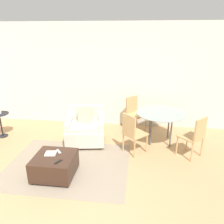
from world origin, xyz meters
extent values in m
plane|color=tan|center=(0.00, 0.00, 0.00)|extent=(20.00, 20.00, 0.00)
cube|color=silver|center=(0.00, 3.26, 1.38)|extent=(12.00, 0.06, 2.75)
cube|color=gray|center=(-0.20, 1.04, 0.00)|extent=(2.36, 1.89, 0.00)
cube|color=beige|center=(-0.20, 0.30, 0.00)|extent=(2.31, 0.07, 0.00)
cube|color=beige|center=(-0.20, 0.51, 0.00)|extent=(2.31, 0.07, 0.00)
cube|color=beige|center=(-0.20, 0.72, 0.00)|extent=(2.31, 0.07, 0.00)
cube|color=beige|center=(-0.20, 0.93, 0.00)|extent=(2.31, 0.07, 0.00)
cube|color=beige|center=(-0.20, 1.14, 0.00)|extent=(2.31, 0.07, 0.00)
cube|color=beige|center=(-0.20, 1.35, 0.00)|extent=(2.31, 0.07, 0.00)
cube|color=beige|center=(-0.20, 1.56, 0.00)|extent=(2.31, 0.07, 0.00)
cube|color=beige|center=(-0.20, 1.77, 0.00)|extent=(2.31, 0.07, 0.00)
cube|color=beige|center=(-0.07, 1.99, 0.23)|extent=(0.98, 0.93, 0.34)
cube|color=beige|center=(-0.06, 1.96, 0.45)|extent=(0.73, 0.78, 0.10)
cube|color=beige|center=(-0.12, 2.33, 0.62)|extent=(0.87, 0.25, 0.44)
cube|color=beige|center=(-0.44, 1.94, 0.50)|extent=(0.24, 0.75, 0.20)
cube|color=beige|center=(0.30, 2.05, 0.50)|extent=(0.24, 0.75, 0.20)
cylinder|color=brown|center=(-0.37, 1.62, 0.03)|extent=(0.05, 0.05, 0.06)
cylinder|color=brown|center=(0.33, 1.73, 0.03)|extent=(0.05, 0.05, 0.06)
cylinder|color=brown|center=(-0.47, 2.26, 0.03)|extent=(0.05, 0.05, 0.06)
cylinder|color=brown|center=(0.23, 2.37, 0.03)|extent=(0.05, 0.05, 0.06)
cube|color=tan|center=(-0.09, 2.09, 0.65)|extent=(0.37, 0.25, 0.36)
cube|color=#382319|center=(-0.32, 0.68, 0.22)|extent=(0.71, 0.69, 0.36)
cylinder|color=black|center=(-0.63, 0.39, 0.02)|extent=(0.04, 0.04, 0.04)
cylinder|color=black|center=(-0.02, 0.39, 0.02)|extent=(0.04, 0.04, 0.04)
cylinder|color=black|center=(-0.63, 0.98, 0.02)|extent=(0.04, 0.04, 0.04)
cylinder|color=black|center=(-0.02, 0.98, 0.02)|extent=(0.04, 0.04, 0.04)
cube|color=beige|center=(-0.41, 0.75, 0.41)|extent=(0.22, 0.20, 0.02)
cube|color=black|center=(-0.18, 0.51, 0.40)|extent=(0.11, 0.15, 0.01)
cube|color=#B7B7BC|center=(-0.29, 0.84, 0.40)|extent=(0.14, 0.15, 0.01)
cylinder|color=black|center=(-2.24, 2.07, 0.31)|extent=(0.04, 0.04, 0.58)
cylinder|color=black|center=(-2.24, 2.07, 0.01)|extent=(0.24, 0.24, 0.02)
cylinder|color=#8C9E99|center=(1.67, 2.29, 0.73)|extent=(1.16, 1.16, 0.01)
cylinder|color=#59595B|center=(1.44, 2.06, 0.36)|extent=(0.04, 0.04, 0.72)
cylinder|color=#59595B|center=(1.89, 2.06, 0.36)|extent=(0.04, 0.04, 0.72)
cylinder|color=#59595B|center=(1.44, 2.51, 0.36)|extent=(0.04, 0.04, 0.72)
cylinder|color=#59595B|center=(1.89, 2.51, 0.36)|extent=(0.04, 0.04, 0.72)
cube|color=tan|center=(1.09, 1.71, 0.43)|extent=(0.59, 0.59, 0.03)
cube|color=tan|center=(0.96, 1.58, 0.68)|extent=(0.29, 0.29, 0.45)
cylinder|color=tan|center=(1.35, 1.71, 0.21)|extent=(0.03, 0.03, 0.42)
cylinder|color=tan|center=(1.09, 1.97, 0.21)|extent=(0.03, 0.03, 0.42)
cylinder|color=tan|center=(1.09, 1.46, 0.21)|extent=(0.03, 0.03, 0.42)
cylinder|color=tan|center=(0.84, 1.71, 0.21)|extent=(0.03, 0.03, 0.42)
cube|color=tan|center=(2.24, 1.71, 0.43)|extent=(0.59, 0.59, 0.03)
cube|color=tan|center=(2.37, 1.58, 0.68)|extent=(0.29, 0.29, 0.45)
cylinder|color=tan|center=(2.24, 1.97, 0.21)|extent=(0.03, 0.03, 0.42)
cylinder|color=tan|center=(1.98, 1.71, 0.21)|extent=(0.03, 0.03, 0.42)
cylinder|color=tan|center=(2.49, 1.71, 0.21)|extent=(0.03, 0.03, 0.42)
cylinder|color=tan|center=(2.24, 1.46, 0.21)|extent=(0.03, 0.03, 0.42)
cube|color=tan|center=(1.09, 2.86, 0.43)|extent=(0.59, 0.59, 0.03)
cube|color=tan|center=(0.96, 2.99, 0.68)|extent=(0.29, 0.29, 0.45)
cylinder|color=tan|center=(1.09, 2.60, 0.21)|extent=(0.03, 0.03, 0.42)
cylinder|color=tan|center=(1.35, 2.86, 0.21)|extent=(0.03, 0.03, 0.42)
cylinder|color=tan|center=(0.84, 2.86, 0.21)|extent=(0.03, 0.03, 0.42)
cylinder|color=tan|center=(1.09, 3.11, 0.21)|extent=(0.03, 0.03, 0.42)
camera|label=1|loc=(1.13, -2.55, 2.45)|focal=35.00mm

